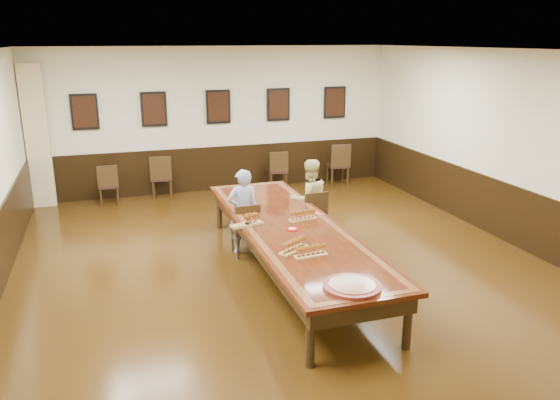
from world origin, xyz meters
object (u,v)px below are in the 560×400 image
object	(u,v)px
spare_chair_c	(278,170)
person_woman	(309,200)
conference_table	(291,235)
spare_chair_a	(108,184)
chair_woman	(311,215)
spare_chair_b	(162,176)
person_man	(243,211)
carved_platter	(352,286)
spare_chair_d	(338,164)
chair_man	(245,228)

from	to	relation	value
spare_chair_c	person_woman	distance (m)	3.36
conference_table	spare_chair_a	bearing A→B (deg)	118.64
chair_woman	spare_chair_a	distance (m)	4.65
spare_chair_c	conference_table	world-z (taller)	spare_chair_c
spare_chair_b	person_man	size ratio (longest dim) A/B	0.69
carved_platter	person_woman	bearing A→B (deg)	76.60
spare_chair_b	spare_chair_d	world-z (taller)	spare_chair_d
chair_woman	spare_chair_a	world-z (taller)	chair_woman
person_woman	spare_chair_c	bearing A→B (deg)	-102.16
spare_chair_c	person_woman	xyz separation A→B (m)	(-0.49, -3.32, 0.26)
spare_chair_d	person_man	bearing A→B (deg)	53.65
conference_table	spare_chair_c	bearing A→B (deg)	74.49
chair_man	spare_chair_a	world-z (taller)	chair_man
spare_chair_a	person_woman	bearing A→B (deg)	134.17
spare_chair_b	spare_chair_c	bearing A→B (deg)	-171.96
spare_chair_a	person_woman	xyz separation A→B (m)	(3.27, -3.21, 0.27)
chair_man	spare_chair_c	world-z (taller)	spare_chair_c
spare_chair_c	chair_woman	bearing A→B (deg)	91.46
chair_man	conference_table	xyz separation A→B (m)	(0.44, -0.96, 0.18)
spare_chair_d	person_woman	bearing A→B (deg)	64.91
spare_chair_b	spare_chair_c	xyz separation A→B (m)	(2.64, -0.03, -0.03)
spare_chair_a	chair_man	bearing A→B (deg)	118.36
spare_chair_a	conference_table	distance (m)	5.16
person_man	spare_chair_b	bearing A→B (deg)	-77.41
chair_man	conference_table	distance (m)	1.07
spare_chair_d	spare_chair_a	bearing A→B (deg)	6.19
spare_chair_b	person_woman	bearing A→B (deg)	131.36
chair_woman	person_woman	bearing A→B (deg)	-90.00
person_man	person_woman	distance (m)	1.26
chair_woman	spare_chair_c	size ratio (longest dim) A/B	1.00
spare_chair_a	carved_platter	size ratio (longest dim) A/B	1.10
chair_man	spare_chair_a	size ratio (longest dim) A/B	1.00
chair_woman	carved_platter	distance (m)	3.48
spare_chair_b	spare_chair_d	xyz separation A→B (m)	(4.09, -0.14, 0.02)
chair_woman	person_woman	xyz separation A→B (m)	(-0.01, 0.10, 0.25)
chair_woman	spare_chair_c	distance (m)	3.45
chair_woman	person_woman	distance (m)	0.27
spare_chair_a	spare_chair_c	bearing A→B (deg)	-179.70
spare_chair_c	person_man	world-z (taller)	person_man
conference_table	spare_chair_b	bearing A→B (deg)	106.13
chair_man	person_man	bearing A→B (deg)	-90.00
spare_chair_b	spare_chair_c	size ratio (longest dim) A/B	1.07
conference_table	person_man	bearing A→B (deg)	112.75
spare_chair_b	person_man	world-z (taller)	person_man
conference_table	carved_platter	size ratio (longest dim) A/B	6.33
spare_chair_a	spare_chair_b	size ratio (longest dim) A/B	0.91
spare_chair_b	carved_platter	bearing A→B (deg)	109.70
person_woman	carved_platter	distance (m)	3.56
spare_chair_c	conference_table	bearing A→B (deg)	84.08
chair_woman	spare_chair_a	size ratio (longest dim) A/B	1.04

